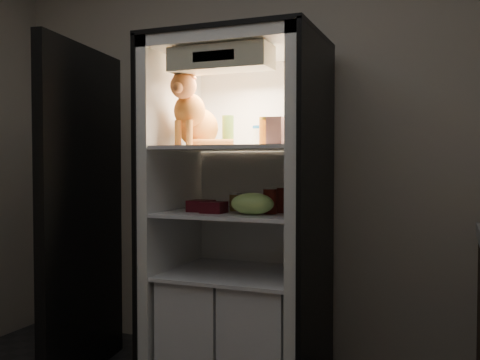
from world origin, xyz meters
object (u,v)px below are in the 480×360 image
object	(u,v)px
tabby_cat	(194,118)
cream_carton	(276,131)
mayo_tub	(260,136)
condiment_jar	(236,202)
berry_box_left	(201,206)
parmesan_shaker	(228,131)
pepper_jar	(298,128)
salsa_jar	(267,132)
refrigerator	(241,237)
grape_bag	(252,204)
berry_box_right	(214,207)
soda_can_a	(272,199)
soda_can_b	(278,200)
soda_can_c	(270,201)

from	to	relation	value
tabby_cat	cream_carton	world-z (taller)	tabby_cat
tabby_cat	mayo_tub	xyz separation A→B (m)	(0.31, 0.20, -0.10)
condiment_jar	berry_box_left	world-z (taller)	condiment_jar
tabby_cat	parmesan_shaker	distance (m)	0.20
pepper_jar	cream_carton	bearing A→B (deg)	-94.42
parmesan_shaker	salsa_jar	world-z (taller)	parmesan_shaker
refrigerator	tabby_cat	world-z (taller)	refrigerator
grape_bag	berry_box_right	size ratio (longest dim) A/B	1.91
tabby_cat	berry_box_right	distance (m)	0.51
pepper_jar	soda_can_a	bearing A→B (deg)	173.40
mayo_tub	soda_can_a	xyz separation A→B (m)	(0.07, 0.00, -0.35)
parmesan_shaker	grape_bag	bearing A→B (deg)	-39.37
salsa_jar	grape_bag	xyz separation A→B (m)	(-0.02, -0.17, -0.37)
mayo_tub	soda_can_b	world-z (taller)	mayo_tub
berry_box_right	pepper_jar	bearing A→B (deg)	34.21
condiment_jar	berry_box_right	xyz separation A→B (m)	(-0.06, -0.16, -0.02)
refrigerator	soda_can_b	world-z (taller)	refrigerator
soda_can_a	mayo_tub	bearing A→B (deg)	-179.53
soda_can_a	berry_box_left	xyz separation A→B (m)	(-0.32, -0.23, -0.03)
salsa_jar	soda_can_c	bearing A→B (deg)	-62.48
soda_can_b	soda_can_a	bearing A→B (deg)	119.91
salsa_jar	soda_can_b	distance (m)	0.36
condiment_jar	refrigerator	bearing A→B (deg)	73.15
parmesan_shaker	tabby_cat	bearing A→B (deg)	-154.14
tabby_cat	condiment_jar	world-z (taller)	tabby_cat
refrigerator	berry_box_right	size ratio (longest dim) A/B	16.16
condiment_jar	berry_box_left	distance (m)	0.19
grape_bag	condiment_jar	bearing A→B (deg)	132.96
tabby_cat	berry_box_left	world-z (taller)	tabby_cat
parmesan_shaker	condiment_jar	world-z (taller)	parmesan_shaker
berry_box_right	mayo_tub	bearing A→B (deg)	60.22
pepper_jar	grape_bag	xyz separation A→B (m)	(-0.16, -0.27, -0.40)
refrigerator	salsa_jar	bearing A→B (deg)	-14.81
mayo_tub	tabby_cat	bearing A→B (deg)	-146.84
grape_bag	soda_can_a	bearing A→B (deg)	88.70
salsa_jar	berry_box_right	xyz separation A→B (m)	(-0.24, -0.15, -0.40)
soda_can_b	condiment_jar	bearing A→B (deg)	175.64
soda_can_a	berry_box_left	world-z (taller)	soda_can_a
tabby_cat	condiment_jar	size ratio (longest dim) A/B	4.20
cream_carton	soda_can_c	size ratio (longest dim) A/B	1.02
condiment_jar	berry_box_right	distance (m)	0.17
cream_carton	soda_can_c	world-z (taller)	cream_carton
soda_can_a	condiment_jar	size ratio (longest dim) A/B	1.19
cream_carton	soda_can_c	xyz separation A→B (m)	(-0.07, 0.12, -0.35)
refrigerator	grape_bag	size ratio (longest dim) A/B	8.46
refrigerator	mayo_tub	xyz separation A→B (m)	(0.09, 0.08, 0.56)
berry_box_left	berry_box_right	xyz separation A→B (m)	(0.10, -0.05, -0.00)
refrigerator	cream_carton	xyz separation A→B (m)	(0.28, -0.25, 0.57)
parmesan_shaker	salsa_jar	distance (m)	0.23
parmesan_shaker	berry_box_right	size ratio (longest dim) A/B	1.45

